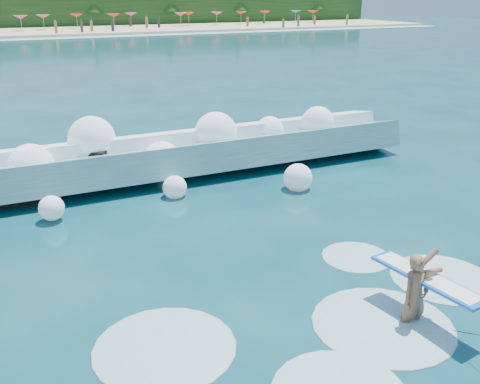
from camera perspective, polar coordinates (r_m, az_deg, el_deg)
The scene contains 8 objects.
ground at distance 10.81m, azimuth -2.60°, elevation -10.57°, with size 200.00×200.00×0.00m, color #083440.
beach at distance 86.78m, azimuth -24.22°, elevation 15.23°, with size 140.00×20.00×0.40m, color tan.
wet_band at distance 75.83m, azimuth -23.78°, elevation 14.65°, with size 140.00×5.00×0.08m, color silver.
breaking_wave at distance 17.28m, azimuth -10.95°, elevation 3.26°, with size 18.72×2.88×1.61m.
surfer_with_board at distance 10.12m, azimuth 18.42°, elevation -10.13°, with size 0.98×2.83×1.61m.
wave_spray at distance 16.89m, azimuth -12.45°, elevation 4.38°, with size 14.63×4.89×2.09m.
surf_foam at distance 10.09m, azimuth 12.06°, elevation -13.54°, with size 9.23×5.32×0.13m.
beachgoers at distance 84.51m, azimuth -17.01°, elevation 16.59°, with size 96.67×13.59×1.87m.
Camera 1 is at (-3.58, -8.54, 5.57)m, focal length 40.00 mm.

